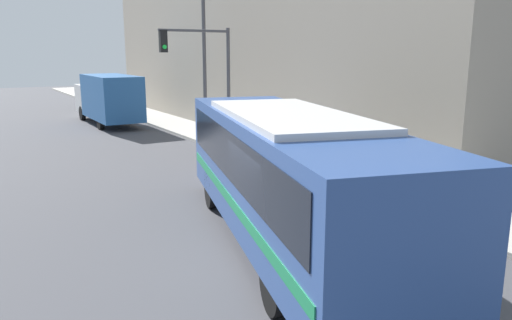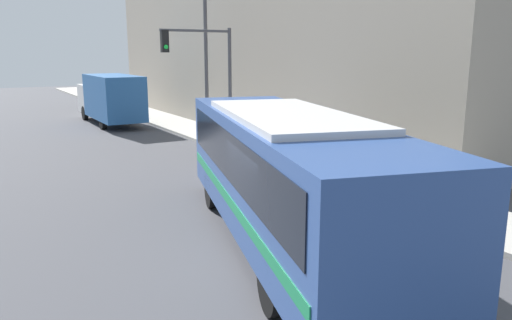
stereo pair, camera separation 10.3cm
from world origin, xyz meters
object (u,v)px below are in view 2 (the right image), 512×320
object	(u,v)px
delivery_truck	(110,97)
parking_meter	(286,141)
fire_hydrant	(355,178)
city_bus	(286,169)
traffic_light_pole	(207,66)
street_lamp	(199,40)

from	to	relation	value
delivery_truck	parking_meter	size ratio (longest dim) A/B	5.79
delivery_truck	fire_hydrant	distance (m)	19.36
city_bus	parking_meter	world-z (taller)	city_bus
traffic_light_pole	delivery_truck	bearing A→B (deg)	98.34
traffic_light_pole	parking_meter	distance (m)	5.53
traffic_light_pole	parking_meter	world-z (taller)	traffic_light_pole
city_bus	traffic_light_pole	size ratio (longest dim) A/B	2.06
parking_meter	street_lamp	distance (m)	8.36
city_bus	parking_meter	bearing A→B (deg)	72.07
city_bus	parking_meter	size ratio (longest dim) A/B	7.85
delivery_truck	fire_hydrant	xyz separation A→B (m)	(2.53, -19.16, -1.14)
city_bus	fire_hydrant	distance (m)	5.08
fire_hydrant	traffic_light_pole	bearing A→B (deg)	96.50
city_bus	fire_hydrant	bearing A→B (deg)	46.02
delivery_truck	city_bus	bearing A→B (deg)	-94.56
fire_hydrant	traffic_light_pole	xyz separation A→B (m)	(-0.98, 8.61, 3.23)
traffic_light_pole	street_lamp	size ratio (longest dim) A/B	0.65
delivery_truck	street_lamp	bearing A→B (deg)	-72.71
fire_hydrant	parking_meter	bearing A→B (deg)	90.00
parking_meter	delivery_truck	bearing A→B (deg)	99.38
traffic_light_pole	street_lamp	world-z (taller)	street_lamp
parking_meter	traffic_light_pole	bearing A→B (deg)	101.67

